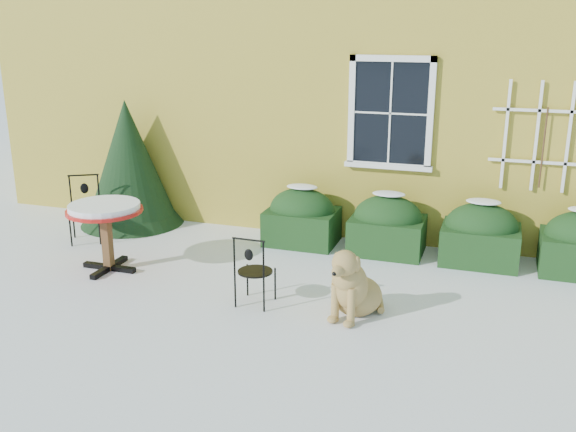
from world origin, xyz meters
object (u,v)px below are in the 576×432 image
(patio_chair_near, at_px, (254,270))
(dog, at_px, (352,288))
(evergreen_shrub, at_px, (130,175))
(bistro_table, at_px, (105,215))
(patio_chair_far, at_px, (85,209))

(patio_chair_near, height_order, dog, patio_chair_near)
(evergreen_shrub, height_order, dog, evergreen_shrub)
(bistro_table, bearing_deg, evergreen_shrub, 113.26)
(evergreen_shrub, bearing_deg, patio_chair_near, -37.33)
(bistro_table, xyz_separation_m, patio_chair_near, (2.29, -0.42, -0.34))
(bistro_table, height_order, patio_chair_far, patio_chair_far)
(patio_chair_far, height_order, dog, patio_chair_far)
(evergreen_shrub, bearing_deg, patio_chair_far, -100.62)
(evergreen_shrub, height_order, patio_chair_near, evergreen_shrub)
(patio_chair_near, bearing_deg, patio_chair_far, -21.52)
(bistro_table, bearing_deg, patio_chair_far, 136.75)
(evergreen_shrub, height_order, patio_chair_far, evergreen_shrub)
(evergreen_shrub, distance_m, patio_chair_far, 1.07)
(bistro_table, height_order, patio_chair_near, bistro_table)
(patio_chair_far, xyz_separation_m, dog, (4.49, -1.34, -0.15))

